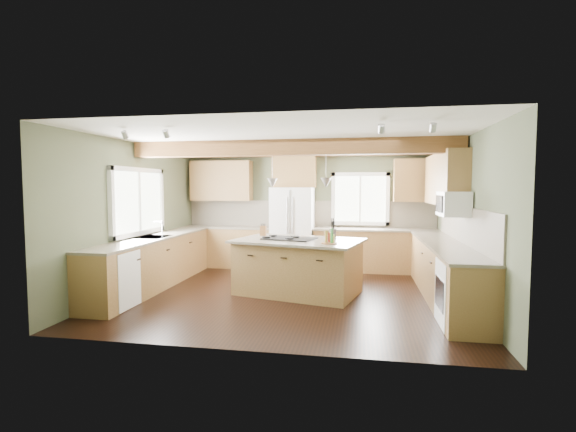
# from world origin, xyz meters

# --- Properties ---
(floor) EXTENTS (5.60, 5.60, 0.00)m
(floor) POSITION_xyz_m (0.00, 0.00, 0.00)
(floor) COLOR black
(floor) RESTS_ON ground
(ceiling) EXTENTS (5.60, 5.60, 0.00)m
(ceiling) POSITION_xyz_m (0.00, 0.00, 2.60)
(ceiling) COLOR silver
(ceiling) RESTS_ON wall_back
(wall_back) EXTENTS (5.60, 0.00, 5.60)m
(wall_back) POSITION_xyz_m (0.00, 2.50, 1.30)
(wall_back) COLOR #4E553C
(wall_back) RESTS_ON ground
(wall_left) EXTENTS (0.00, 5.00, 5.00)m
(wall_left) POSITION_xyz_m (-2.80, 0.00, 1.30)
(wall_left) COLOR #4E553C
(wall_left) RESTS_ON ground
(wall_right) EXTENTS (0.00, 5.00, 5.00)m
(wall_right) POSITION_xyz_m (2.80, 0.00, 1.30)
(wall_right) COLOR #4E553C
(wall_right) RESTS_ON ground
(ceiling_beam) EXTENTS (5.55, 0.26, 0.26)m
(ceiling_beam) POSITION_xyz_m (0.00, 0.10, 2.47)
(ceiling_beam) COLOR brown
(ceiling_beam) RESTS_ON ceiling
(soffit_trim) EXTENTS (5.55, 0.20, 0.10)m
(soffit_trim) POSITION_xyz_m (0.00, 2.40, 2.54)
(soffit_trim) COLOR brown
(soffit_trim) RESTS_ON ceiling
(backsplash_back) EXTENTS (5.58, 0.03, 0.58)m
(backsplash_back) POSITION_xyz_m (0.00, 2.48, 1.21)
(backsplash_back) COLOR brown
(backsplash_back) RESTS_ON wall_back
(backsplash_right) EXTENTS (0.03, 3.70, 0.58)m
(backsplash_right) POSITION_xyz_m (2.78, 0.05, 1.21)
(backsplash_right) COLOR brown
(backsplash_right) RESTS_ON wall_right
(base_cab_back_left) EXTENTS (2.02, 0.60, 0.88)m
(base_cab_back_left) POSITION_xyz_m (-1.79, 2.20, 0.44)
(base_cab_back_left) COLOR brown
(base_cab_back_left) RESTS_ON floor
(counter_back_left) EXTENTS (2.06, 0.64, 0.04)m
(counter_back_left) POSITION_xyz_m (-1.79, 2.20, 0.90)
(counter_back_left) COLOR brown
(counter_back_left) RESTS_ON base_cab_back_left
(base_cab_back_right) EXTENTS (2.62, 0.60, 0.88)m
(base_cab_back_right) POSITION_xyz_m (1.49, 2.20, 0.44)
(base_cab_back_right) COLOR brown
(base_cab_back_right) RESTS_ON floor
(counter_back_right) EXTENTS (2.66, 0.64, 0.04)m
(counter_back_right) POSITION_xyz_m (1.49, 2.20, 0.90)
(counter_back_right) COLOR brown
(counter_back_right) RESTS_ON base_cab_back_right
(base_cab_left) EXTENTS (0.60, 3.70, 0.88)m
(base_cab_left) POSITION_xyz_m (-2.50, 0.05, 0.44)
(base_cab_left) COLOR brown
(base_cab_left) RESTS_ON floor
(counter_left) EXTENTS (0.64, 3.74, 0.04)m
(counter_left) POSITION_xyz_m (-2.50, 0.05, 0.90)
(counter_left) COLOR brown
(counter_left) RESTS_ON base_cab_left
(base_cab_right) EXTENTS (0.60, 3.70, 0.88)m
(base_cab_right) POSITION_xyz_m (2.50, 0.05, 0.44)
(base_cab_right) COLOR brown
(base_cab_right) RESTS_ON floor
(counter_right) EXTENTS (0.64, 3.74, 0.04)m
(counter_right) POSITION_xyz_m (2.50, 0.05, 0.90)
(counter_right) COLOR brown
(counter_right) RESTS_ON base_cab_right
(upper_cab_back_left) EXTENTS (1.40, 0.35, 0.90)m
(upper_cab_back_left) POSITION_xyz_m (-1.99, 2.33, 1.95)
(upper_cab_back_left) COLOR brown
(upper_cab_back_left) RESTS_ON wall_back
(upper_cab_over_fridge) EXTENTS (0.96, 0.35, 0.70)m
(upper_cab_over_fridge) POSITION_xyz_m (-0.30, 2.33, 2.15)
(upper_cab_over_fridge) COLOR brown
(upper_cab_over_fridge) RESTS_ON wall_back
(upper_cab_right) EXTENTS (0.35, 2.20, 0.90)m
(upper_cab_right) POSITION_xyz_m (2.62, 0.90, 1.95)
(upper_cab_right) COLOR brown
(upper_cab_right) RESTS_ON wall_right
(upper_cab_back_corner) EXTENTS (0.90, 0.35, 0.90)m
(upper_cab_back_corner) POSITION_xyz_m (2.30, 2.33, 1.95)
(upper_cab_back_corner) COLOR brown
(upper_cab_back_corner) RESTS_ON wall_back
(window_left) EXTENTS (0.04, 1.60, 1.05)m
(window_left) POSITION_xyz_m (-2.78, 0.05, 1.55)
(window_left) COLOR white
(window_left) RESTS_ON wall_left
(window_back) EXTENTS (1.10, 0.04, 1.00)m
(window_back) POSITION_xyz_m (1.15, 2.48, 1.55)
(window_back) COLOR white
(window_back) RESTS_ON wall_back
(sink) EXTENTS (0.50, 0.65, 0.03)m
(sink) POSITION_xyz_m (-2.50, 0.05, 0.91)
(sink) COLOR #262628
(sink) RESTS_ON counter_left
(faucet) EXTENTS (0.02, 0.02, 0.28)m
(faucet) POSITION_xyz_m (-2.32, 0.05, 1.05)
(faucet) COLOR #B2B2B7
(faucet) RESTS_ON sink
(dishwasher) EXTENTS (0.60, 0.60, 0.84)m
(dishwasher) POSITION_xyz_m (-2.49, -1.25, 0.43)
(dishwasher) COLOR white
(dishwasher) RESTS_ON floor
(oven) EXTENTS (0.60, 0.72, 0.84)m
(oven) POSITION_xyz_m (2.49, -1.25, 0.43)
(oven) COLOR white
(oven) RESTS_ON floor
(microwave) EXTENTS (0.40, 0.70, 0.38)m
(microwave) POSITION_xyz_m (2.58, -0.05, 1.55)
(microwave) COLOR white
(microwave) RESTS_ON wall_right
(pendant_left) EXTENTS (0.18, 0.18, 0.16)m
(pendant_left) POSITION_xyz_m (-0.35, 0.22, 1.88)
(pendant_left) COLOR #B2B2B7
(pendant_left) RESTS_ON ceiling
(pendant_right) EXTENTS (0.18, 0.18, 0.16)m
(pendant_right) POSITION_xyz_m (0.60, -0.02, 1.88)
(pendant_right) COLOR #B2B2B7
(pendant_right) RESTS_ON ceiling
(refrigerator) EXTENTS (0.90, 0.74, 1.80)m
(refrigerator) POSITION_xyz_m (-0.30, 2.12, 0.90)
(refrigerator) COLOR white
(refrigerator) RESTS_ON floor
(island) EXTENTS (2.17, 1.62, 0.88)m
(island) POSITION_xyz_m (0.13, 0.10, 0.44)
(island) COLOR olive
(island) RESTS_ON floor
(island_top) EXTENTS (2.33, 1.78, 0.04)m
(island_top) POSITION_xyz_m (0.13, 0.10, 0.90)
(island_top) COLOR brown
(island_top) RESTS_ON island
(cooktop) EXTENTS (0.95, 0.75, 0.02)m
(cooktop) POSITION_xyz_m (-0.03, 0.14, 0.93)
(cooktop) COLOR black
(cooktop) RESTS_ON island_top
(knife_block) EXTENTS (0.11, 0.09, 0.18)m
(knife_block) POSITION_xyz_m (-0.60, 0.58, 1.01)
(knife_block) COLOR brown
(knife_block) RESTS_ON island_top
(utensil_crock) EXTENTS (0.14, 0.14, 0.16)m
(utensil_crock) POSITION_xyz_m (0.69, 0.45, 1.00)
(utensil_crock) COLOR #36302B
(utensil_crock) RESTS_ON island_top
(bottle_tray) EXTENTS (0.30, 0.30, 0.23)m
(bottle_tray) POSITION_xyz_m (0.68, -0.31, 1.03)
(bottle_tray) COLOR brown
(bottle_tray) RESTS_ON island_top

